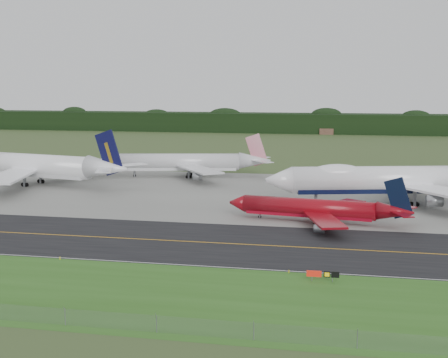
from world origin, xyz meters
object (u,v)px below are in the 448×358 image
jet_navy_gold (32,166)px  jet_star_tail (188,163)px  jet_red_737 (319,209)px  taxiway_sign (323,274)px  jet_ba_747 (404,180)px

jet_navy_gold → jet_star_tail: 48.93m
jet_red_737 → taxiway_sign: size_ratio=8.16×
jet_red_737 → taxiway_sign: bearing=-86.4°
jet_red_737 → jet_navy_gold: 94.27m
jet_ba_747 → jet_navy_gold: jet_ba_747 is taller
jet_red_737 → taxiway_sign: 41.86m
jet_ba_747 → jet_navy_gold: 107.75m
jet_star_tail → jet_red_737: bearing=-53.2°
jet_star_tail → jet_ba_747: bearing=-27.9°
jet_ba_747 → jet_red_737: bearing=-127.8°
jet_navy_gold → jet_ba_747: bearing=-5.2°
taxiway_sign → jet_star_tail: bearing=115.1°
jet_ba_747 → taxiway_sign: jet_ba_747 is taller
jet_star_tail → taxiway_sign: 112.65m
jet_ba_747 → jet_star_tail: bearing=152.1°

